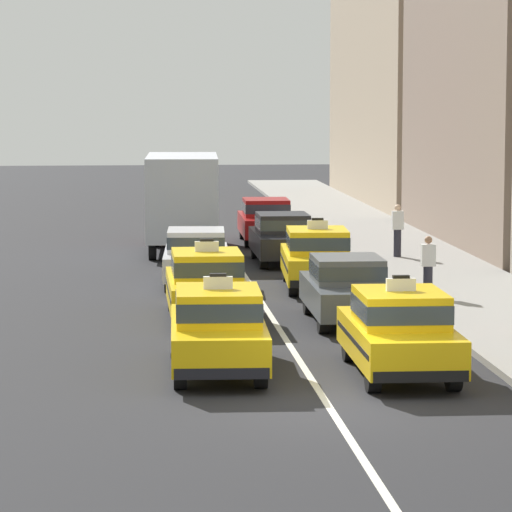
{
  "coord_description": "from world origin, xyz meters",
  "views": [
    {
      "loc": [
        -3.48,
        -24.79,
        5.5
      ],
      "look_at": [
        -0.23,
        11.64,
        1.3
      ],
      "focal_mm": 103.29,
      "sensor_mm": 36.0,
      "label": 1
    }
  ],
  "objects_px": {
    "taxi_right_third": "(317,257)",
    "pedestrian_far_corner": "(398,230)",
    "sedan_right_second": "(347,287)",
    "sedan_left_third": "(196,255)",
    "taxi_left_nearest": "(218,328)",
    "taxi_right_nearest": "(399,331)",
    "pedestrian_near_crosswalk": "(428,266)",
    "taxi_left_second": "(207,284)",
    "box_truck_left_fourth": "(183,199)",
    "sedan_right_fifth": "(266,219)",
    "sedan_right_fourth": "(282,237)"
  },
  "relations": [
    {
      "from": "pedestrian_near_crosswalk",
      "to": "pedestrian_far_corner",
      "type": "height_order",
      "value": "pedestrian_far_corner"
    },
    {
      "from": "taxi_right_third",
      "to": "taxi_left_nearest",
      "type": "bearing_deg",
      "value": -106.44
    },
    {
      "from": "sedan_left_third",
      "to": "pedestrian_far_corner",
      "type": "bearing_deg",
      "value": 37.87
    },
    {
      "from": "pedestrian_near_crosswalk",
      "to": "sedan_left_third",
      "type": "bearing_deg",
      "value": 147.16
    },
    {
      "from": "sedan_left_third",
      "to": "pedestrian_near_crosswalk",
      "type": "height_order",
      "value": "pedestrian_near_crosswalk"
    },
    {
      "from": "taxi_right_nearest",
      "to": "sedan_right_fourth",
      "type": "relative_size",
      "value": 1.06
    },
    {
      "from": "sedan_left_third",
      "to": "pedestrian_near_crosswalk",
      "type": "bearing_deg",
      "value": -32.84
    },
    {
      "from": "taxi_right_nearest",
      "to": "sedan_right_second",
      "type": "bearing_deg",
      "value": 90.48
    },
    {
      "from": "sedan_right_fourth",
      "to": "pedestrian_far_corner",
      "type": "bearing_deg",
      "value": 3.82
    },
    {
      "from": "taxi_right_third",
      "to": "taxi_left_second",
      "type": "bearing_deg",
      "value": -122.26
    },
    {
      "from": "sedan_right_fifth",
      "to": "pedestrian_far_corner",
      "type": "relative_size",
      "value": 2.6
    },
    {
      "from": "taxi_left_second",
      "to": "sedan_right_second",
      "type": "distance_m",
      "value": 3.32
    },
    {
      "from": "pedestrian_far_corner",
      "to": "pedestrian_near_crosswalk",
      "type": "bearing_deg",
      "value": -95.55
    },
    {
      "from": "sedan_left_third",
      "to": "taxi_left_nearest",
      "type": "bearing_deg",
      "value": -90.88
    },
    {
      "from": "taxi_right_nearest",
      "to": "sedan_right_second",
      "type": "xyz_separation_m",
      "value": [
        -0.05,
        6.35,
        -0.03
      ]
    },
    {
      "from": "sedan_right_second",
      "to": "sedan_right_fourth",
      "type": "distance_m",
      "value": 11.85
    },
    {
      "from": "taxi_left_nearest",
      "to": "pedestrian_far_corner",
      "type": "distance_m",
      "value": 19.13
    },
    {
      "from": "taxi_left_nearest",
      "to": "sedan_right_fourth",
      "type": "height_order",
      "value": "taxi_left_nearest"
    },
    {
      "from": "taxi_right_third",
      "to": "pedestrian_far_corner",
      "type": "relative_size",
      "value": 2.8
    },
    {
      "from": "taxi_left_second",
      "to": "sedan_right_fifth",
      "type": "distance_m",
      "value": 17.52
    },
    {
      "from": "sedan_right_fifth",
      "to": "sedan_left_third",
      "type": "bearing_deg",
      "value": -105.26
    },
    {
      "from": "sedan_right_fifth",
      "to": "pedestrian_near_crosswalk",
      "type": "relative_size",
      "value": 2.77
    },
    {
      "from": "pedestrian_far_corner",
      "to": "sedan_left_third",
      "type": "bearing_deg",
      "value": -142.13
    },
    {
      "from": "taxi_left_nearest",
      "to": "pedestrian_near_crosswalk",
      "type": "xyz_separation_m",
      "value": [
        5.97,
        8.96,
        0.06
      ]
    },
    {
      "from": "taxi_right_third",
      "to": "pedestrian_far_corner",
      "type": "height_order",
      "value": "taxi_right_third"
    },
    {
      "from": "sedan_left_third",
      "to": "taxi_right_third",
      "type": "xyz_separation_m",
      "value": [
        3.27,
        -0.94,
        0.03
      ]
    },
    {
      "from": "box_truck_left_fourth",
      "to": "pedestrian_near_crosswalk",
      "type": "distance_m",
      "value": 13.62
    },
    {
      "from": "sedan_right_second",
      "to": "pedestrian_near_crosswalk",
      "type": "distance_m",
      "value": 4.11
    },
    {
      "from": "taxi_left_nearest",
      "to": "sedan_right_fourth",
      "type": "xyz_separation_m",
      "value": [
        3.14,
        17.62,
        -0.03
      ]
    },
    {
      "from": "taxi_left_second",
      "to": "pedestrian_near_crosswalk",
      "type": "relative_size",
      "value": 2.92
    },
    {
      "from": "taxi_left_nearest",
      "to": "box_truck_left_fourth",
      "type": "distance_m",
      "value": 21.27
    },
    {
      "from": "sedan_left_third",
      "to": "box_truck_left_fourth",
      "type": "relative_size",
      "value": 0.62
    },
    {
      "from": "taxi_right_third",
      "to": "sedan_left_third",
      "type": "bearing_deg",
      "value": 163.93
    },
    {
      "from": "sedan_right_second",
      "to": "sedan_right_fifth",
      "type": "xyz_separation_m",
      "value": [
        -0.18,
        17.96,
        0.0
      ]
    },
    {
      "from": "taxi_right_third",
      "to": "pedestrian_far_corner",
      "type": "xyz_separation_m",
      "value": [
        3.37,
        6.11,
        0.12
      ]
    },
    {
      "from": "sedan_right_fourth",
      "to": "sedan_right_fifth",
      "type": "bearing_deg",
      "value": 89.36
    },
    {
      "from": "pedestrian_near_crosswalk",
      "to": "taxi_right_third",
      "type": "bearing_deg",
      "value": 131.96
    },
    {
      "from": "box_truck_left_fourth",
      "to": "taxi_right_nearest",
      "type": "relative_size",
      "value": 1.54
    },
    {
      "from": "taxi_left_nearest",
      "to": "box_truck_left_fourth",
      "type": "bearing_deg",
      "value": 89.57
    },
    {
      "from": "sedan_right_fourth",
      "to": "pedestrian_far_corner",
      "type": "distance_m",
      "value": 3.71
    },
    {
      "from": "sedan_right_second",
      "to": "sedan_right_fourth",
      "type": "height_order",
      "value": "same"
    },
    {
      "from": "taxi_left_nearest",
      "to": "box_truck_left_fourth",
      "type": "xyz_separation_m",
      "value": [
        0.16,
        21.25,
        0.9
      ]
    },
    {
      "from": "taxi_right_nearest",
      "to": "pedestrian_near_crosswalk",
      "type": "height_order",
      "value": "taxi_right_nearest"
    },
    {
      "from": "box_truck_left_fourth",
      "to": "sedan_right_fifth",
      "type": "distance_m",
      "value": 4.04
    },
    {
      "from": "taxi_right_nearest",
      "to": "sedan_right_fourth",
      "type": "xyz_separation_m",
      "value": [
        -0.3,
        18.19,
        -0.03
      ]
    },
    {
      "from": "taxi_left_second",
      "to": "box_truck_left_fourth",
      "type": "bearing_deg",
      "value": 89.94
    },
    {
      "from": "sedan_right_second",
      "to": "taxi_right_third",
      "type": "distance_m",
      "value": 5.98
    },
    {
      "from": "taxi_right_third",
      "to": "pedestrian_near_crosswalk",
      "type": "distance_m",
      "value": 3.75
    },
    {
      "from": "taxi_left_nearest",
      "to": "taxi_right_third",
      "type": "bearing_deg",
      "value": 73.56
    },
    {
      "from": "sedan_right_second",
      "to": "pedestrian_far_corner",
      "type": "height_order",
      "value": "pedestrian_far_corner"
    }
  ]
}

